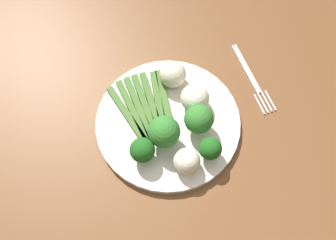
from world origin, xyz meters
TOP-DOWN VIEW (x-y plane):
  - ground_plane at (0.00, 0.00)m, footprint 6.00×6.00m
  - dining_table at (0.00, 0.00)m, footprint 1.13×1.04m
  - plate at (-0.05, 0.01)m, footprint 0.27×0.27m
  - asparagus_bundle at (-0.02, -0.03)m, footprint 0.11×0.15m
  - broccoli_front at (-0.03, 0.05)m, footprint 0.06×0.06m
  - broccoli_front_left at (-0.09, 0.05)m, footprint 0.05×0.05m
  - broccoli_back at (0.02, 0.06)m, footprint 0.04×0.04m
  - broccoli_near_center at (-0.09, 0.10)m, footprint 0.04×0.04m
  - cauliflower_edge at (-0.11, -0.00)m, footprint 0.05×0.05m
  - cauliflower_right at (-0.05, 0.11)m, footprint 0.05×0.05m
  - cauliflower_outer_edge at (-0.09, -0.06)m, footprint 0.05×0.05m
  - fork at (-0.24, -0.02)m, footprint 0.03×0.17m

SIDE VIEW (x-z plane):
  - ground_plane at x=0.00m, z-range -0.02..0.00m
  - dining_table at x=0.00m, z-range 0.26..0.98m
  - fork at x=-0.24m, z-range 0.72..0.73m
  - plate at x=-0.05m, z-range 0.72..0.74m
  - asparagus_bundle at x=-0.02m, z-range 0.74..0.75m
  - cauliflower_right at x=-0.05m, z-range 0.74..0.78m
  - cauliflower_outer_edge at x=-0.09m, z-range 0.74..0.79m
  - cauliflower_edge at x=-0.11m, z-range 0.74..0.79m
  - broccoli_near_center at x=-0.09m, z-range 0.74..0.79m
  - broccoli_back at x=0.02m, z-range 0.74..0.79m
  - broccoli_front_left at x=-0.09m, z-range 0.74..0.81m
  - broccoli_front at x=-0.03m, z-range 0.74..0.81m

